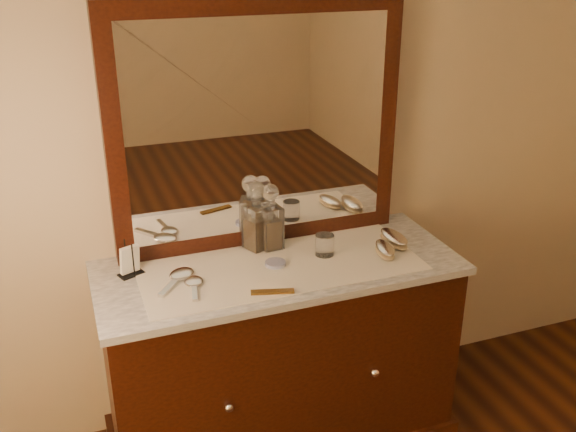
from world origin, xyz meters
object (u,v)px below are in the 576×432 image
at_px(hand_mirror_outer, 179,276).
at_px(brush_near, 385,250).
at_px(pin_dish, 275,263).
at_px(napkin_rack, 130,262).
at_px(decanter_left, 257,223).
at_px(comb, 273,292).
at_px(brush_far, 394,239).
at_px(hand_mirror_inner, 194,283).
at_px(dresser_cabinet, 280,357).
at_px(mirror_frame, 258,126).
at_px(decanter_right, 271,224).

bearing_deg(hand_mirror_outer, brush_near, -6.24).
distance_m(pin_dish, napkin_rack, 0.56).
bearing_deg(decanter_left, hand_mirror_outer, -157.06).
height_order(comb, brush_near, brush_near).
bearing_deg(comb, brush_far, 34.21).
distance_m(comb, hand_mirror_inner, 0.30).
relative_size(dresser_cabinet, napkin_rack, 9.98).
bearing_deg(pin_dish, napkin_rack, 167.10).
relative_size(napkin_rack, hand_mirror_inner, 0.74).
height_order(decanter_left, hand_mirror_outer, decanter_left).
bearing_deg(napkin_rack, mirror_frame, 12.67).
bearing_deg(decanter_right, hand_mirror_outer, -161.89).
bearing_deg(decanter_left, comb, -99.24).
bearing_deg(decanter_left, napkin_rack, -174.59).
bearing_deg(brush_near, hand_mirror_inner, 178.59).
xyz_separation_m(brush_near, hand_mirror_outer, (-0.83, 0.09, -0.01)).
distance_m(napkin_rack, decanter_right, 0.58).
distance_m(decanter_left, brush_near, 0.54).
bearing_deg(napkin_rack, hand_mirror_inner, -39.79).
height_order(decanter_left, hand_mirror_inner, decanter_left).
relative_size(pin_dish, hand_mirror_inner, 0.44).
relative_size(dresser_cabinet, decanter_left, 4.76).
relative_size(comb, napkin_rack, 1.13).
relative_size(dresser_cabinet, hand_mirror_inner, 7.43).
relative_size(brush_near, brush_far, 0.92).
relative_size(comb, hand_mirror_inner, 0.84).
bearing_deg(decanter_right, decanter_left, 164.08).
bearing_deg(pin_dish, comb, -112.03).
relative_size(napkin_rack, decanter_left, 0.48).
bearing_deg(comb, pin_dish, 83.42).
height_order(napkin_rack, brush_near, napkin_rack).
xyz_separation_m(mirror_frame, napkin_rack, (-0.56, -0.13, -0.44)).
bearing_deg(decanter_right, napkin_rack, -176.68).
relative_size(comb, brush_far, 0.88).
xyz_separation_m(pin_dish, comb, (-0.08, -0.20, -0.00)).
bearing_deg(napkin_rack, decanter_right, 3.32).
distance_m(decanter_right, hand_mirror_inner, 0.44).
height_order(dresser_cabinet, hand_mirror_inner, hand_mirror_inner).
bearing_deg(pin_dish, decanter_left, 96.66).
distance_m(pin_dish, hand_mirror_inner, 0.34).
height_order(mirror_frame, decanter_right, mirror_frame).
relative_size(comb, brush_near, 0.95).
height_order(decanter_right, brush_near, decanter_right).
height_order(brush_far, hand_mirror_outer, brush_far).
relative_size(pin_dish, decanter_left, 0.28).
bearing_deg(dresser_cabinet, napkin_rack, 168.09).
bearing_deg(hand_mirror_outer, brush_far, -1.07).
bearing_deg(hand_mirror_inner, napkin_rack, 140.21).
height_order(mirror_frame, napkin_rack, mirror_frame).
bearing_deg(brush_near, decanter_right, 151.42).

